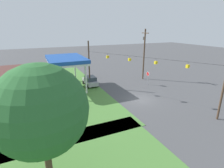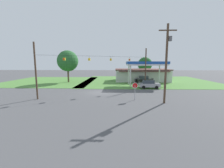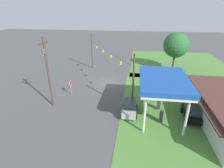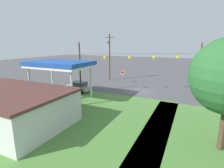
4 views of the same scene
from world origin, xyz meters
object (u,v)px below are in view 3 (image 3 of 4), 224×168
Objects in this scene: gas_station_canopy at (164,81)px; utility_pole_main at (48,70)px; car_at_pumps_front at (129,107)px; tree_west_verge at (176,45)px; fuel_pump_near at (159,105)px; car_at_pumps_rear at (192,112)px; stop_sign_roadside at (71,85)px; fuel_pump_far at (161,117)px.

utility_pole_main is at bearing -91.58° from gas_station_canopy.
car_at_pumps_front is 22.19m from tree_west_verge.
tree_west_verge is (-19.66, 9.11, 4.80)m from car_at_pumps_front.
gas_station_canopy is 1.05× the size of tree_west_verge.
car_at_pumps_rear reaches higher than fuel_pump_near.
fuel_pump_near is 0.17× the size of utility_pole_main.
car_at_pumps_front is 10.68m from stop_sign_roadside.
utility_pole_main reaches higher than car_at_pumps_front.
car_at_pumps_front is (-1.60, -4.07, 0.11)m from fuel_pump_far.
car_at_pumps_front is at bearing -71.00° from fuel_pump_near.
stop_sign_roadside reaches higher than fuel_pump_far.
fuel_pump_far is 0.67× the size of stop_sign_roadside.
fuel_pump_far is 4.38m from car_at_pumps_front.
car_at_pumps_front is 1.68× the size of stop_sign_roadside.
fuel_pump_far is 4.30m from car_at_pumps_rear.
fuel_pump_near is (-1.50, -0.00, -4.20)m from gas_station_canopy.
tree_west_verge reaches higher than stop_sign_roadside.
car_at_pumps_rear is (1.63, 4.08, 0.14)m from fuel_pump_near.
gas_station_canopy is 20.40m from tree_west_verge.
utility_pole_main is at bearing -46.59° from tree_west_verge.
tree_west_verge is (-15.60, 18.94, 3.89)m from stop_sign_roadside.
utility_pole_main is (1.08, -15.41, 4.81)m from fuel_pump_near.
stop_sign_roadside is at bearing -112.59° from car_at_pumps_front.
tree_west_verge is at bearing 164.59° from fuel_pump_near.
utility_pole_main is (-1.93, -15.41, 4.81)m from fuel_pump_far.
car_at_pumps_rear is 0.40× the size of utility_pole_main.
stop_sign_roadside is (-4.16, -13.91, -3.19)m from gas_station_canopy.
utility_pole_main is (3.74, -1.50, 3.79)m from stop_sign_roadside.
gas_station_canopy is at bearing -14.29° from tree_west_verge.
fuel_pump_far is at bearing 108.97° from car_at_pumps_rear.
car_at_pumps_rear is at bearing -103.42° from stop_sign_roadside.
tree_west_verge is (-19.76, 5.03, 0.70)m from gas_station_canopy.
tree_west_verge is at bearing 155.01° from car_at_pumps_front.
tree_west_verge is (-19.34, 20.44, 0.10)m from utility_pole_main.
car_at_pumps_rear is (0.23, 8.15, 0.03)m from car_at_pumps_front.
utility_pole_main is at bearing 88.69° from car_at_pumps_rear.
stop_sign_roadside is 0.25× the size of utility_pole_main.
gas_station_canopy is at bearing 88.46° from car_at_pumps_front.
tree_west_verge reaches higher than car_at_pumps_rear.
car_at_pumps_rear is at bearing -2.76° from tree_west_verge.
fuel_pump_near is 19.56m from tree_west_verge.
gas_station_canopy reaches higher than fuel_pump_far.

